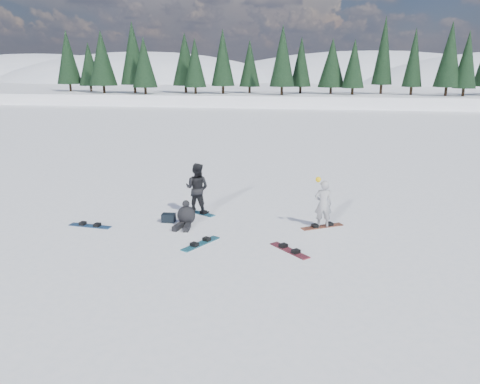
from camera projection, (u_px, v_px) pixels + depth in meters
name	position (u px, v px, depth m)	size (l,w,h in m)	color
ground	(291.00, 243.00, 14.35)	(420.00, 420.00, 0.00)	white
alpine_backdrop	(291.00, 113.00, 199.99)	(412.50, 227.00, 53.20)	white
snowboarder_woman	(323.00, 204.00, 15.57)	(0.65, 0.48, 1.76)	#ACACB1
snowboarder_man	(197.00, 188.00, 17.07)	(0.91, 0.71, 1.88)	black
seated_rider	(186.00, 216.00, 15.85)	(0.65, 1.05, 0.88)	black
gear_bag	(169.00, 218.00, 16.25)	(0.45, 0.30, 0.30)	black
snowboard_woman	(322.00, 227.00, 15.78)	(1.50, 0.28, 0.03)	#954120
snowboard_man	(198.00, 212.00, 17.31)	(1.50, 0.28, 0.03)	teal
snowboard_loose_a	(201.00, 244.00, 14.25)	(1.50, 0.28, 0.03)	#19728B
snowboard_loose_c	(90.00, 226.00, 15.84)	(1.50, 0.28, 0.03)	navy
snowboard_loose_b	(289.00, 250.00, 13.72)	(1.50, 0.28, 0.03)	maroon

